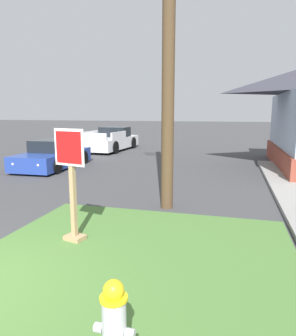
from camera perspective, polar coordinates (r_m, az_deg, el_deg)
name	(u,v)px	position (r m, az deg, el deg)	size (l,w,h in m)	color
grass_corner_patch	(126,270)	(5.10, -4.02, -18.27)	(5.36, 5.69, 0.08)	#477033
fire_hydrant	(114,331)	(3.16, -6.24, -27.70)	(0.38, 0.34, 0.95)	black
stop_sign	(72,189)	(5.89, -13.76, -3.76)	(0.66, 0.35, 2.10)	#A3845B
manhole_cover	(73,227)	(7.04, -13.69, -10.54)	(0.70, 0.70, 0.02)	black
parked_sedan_blue	(54,155)	(14.57, -16.98, 2.21)	(2.06, 4.19, 1.25)	#233D93
pickup_truck_white	(111,141)	(20.45, -6.82, 5.00)	(2.38, 5.14, 1.48)	silver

